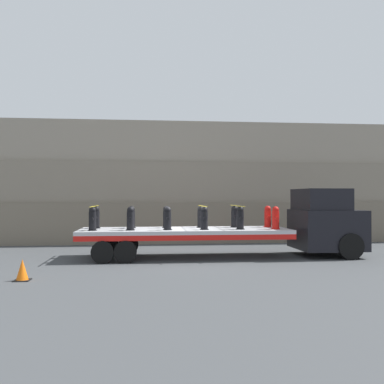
{
  "coord_description": "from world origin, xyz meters",
  "views": [
    {
      "loc": [
        -1.44,
        -17.23,
        2.48
      ],
      "look_at": [
        0.29,
        0.0,
        2.65
      ],
      "focal_mm": 40.0,
      "sensor_mm": 36.0,
      "label": 1
    }
  ],
  "objects": [
    {
      "name": "cargo_strap_middle",
      "position": [
        0.72,
        0.0,
        2.08
      ],
      "size": [
        0.05,
        2.78,
        0.01
      ],
      "color": "yellow",
      "rests_on": "fire_hydrant_black_near_3"
    },
    {
      "name": "fire_hydrant_red_near_5",
      "position": [
        3.6,
        -0.57,
        1.61
      ],
      "size": [
        0.35,
        0.57,
        0.91
      ],
      "color": "red",
      "rests_on": "flatbed_trailer"
    },
    {
      "name": "fire_hydrant_black_near_1",
      "position": [
        -2.16,
        -0.57,
        1.61
      ],
      "size": [
        0.35,
        0.57,
        0.91
      ],
      "color": "black",
      "rests_on": "flatbed_trailer"
    },
    {
      "name": "fire_hydrant_black_far_3",
      "position": [
        0.72,
        0.57,
        1.61
      ],
      "size": [
        0.35,
        0.57,
        0.91
      ],
      "color": "black",
      "rests_on": "flatbed_trailer"
    },
    {
      "name": "fire_hydrant_black_far_2",
      "position": [
        -0.72,
        0.57,
        1.61
      ],
      "size": [
        0.35,
        0.57,
        0.91
      ],
      "color": "black",
      "rests_on": "flatbed_trailer"
    },
    {
      "name": "flatbed_trailer",
      "position": [
        -0.54,
        0.0,
        0.95
      ],
      "size": [
        8.4,
        2.67,
        1.17
      ],
      "color": "#B2B2B7",
      "rests_on": "ground_plane"
    },
    {
      "name": "cargo_strap_rear",
      "position": [
        -3.6,
        0.0,
        2.08
      ],
      "size": [
        0.05,
        2.78,
        0.01
      ],
      "color": "yellow",
      "rests_on": "fire_hydrant_black_near_0"
    },
    {
      "name": "rock_cliff",
      "position": [
        0.0,
        6.52,
        3.23
      ],
      "size": [
        60.0,
        3.3,
        6.46
      ],
      "color": "#706656",
      "rests_on": "ground_plane"
    },
    {
      "name": "fire_hydrant_black_far_1",
      "position": [
        -2.16,
        0.57,
        1.61
      ],
      "size": [
        0.35,
        0.57,
        0.91
      ],
      "color": "black",
      "rests_on": "flatbed_trailer"
    },
    {
      "name": "ground_plane",
      "position": [
        0.0,
        0.0,
        0.0
      ],
      "size": [
        120.0,
        120.0,
        0.0
      ],
      "primitive_type": "plane",
      "color": "#3F4244"
    },
    {
      "name": "truck_cab",
      "position": [
        6.0,
        0.0,
        1.39
      ],
      "size": [
        2.58,
        2.68,
        2.79
      ],
      "color": "black",
      "rests_on": "ground_plane"
    },
    {
      "name": "traffic_cone",
      "position": [
        -5.15,
        -4.22,
        0.31
      ],
      "size": [
        0.45,
        0.45,
        0.63
      ],
      "color": "black",
      "rests_on": "ground_plane"
    },
    {
      "name": "fire_hydrant_black_near_3",
      "position": [
        0.72,
        -0.57,
        1.61
      ],
      "size": [
        0.35,
        0.57,
        0.91
      ],
      "color": "black",
      "rests_on": "flatbed_trailer"
    },
    {
      "name": "fire_hydrant_black_far_0",
      "position": [
        -3.6,
        0.57,
        1.61
      ],
      "size": [
        0.35,
        0.57,
        0.91
      ],
      "color": "black",
      "rests_on": "flatbed_trailer"
    },
    {
      "name": "fire_hydrant_red_far_5",
      "position": [
        3.6,
        0.57,
        1.61
      ],
      "size": [
        0.35,
        0.57,
        0.91
      ],
      "color": "red",
      "rests_on": "flatbed_trailer"
    },
    {
      "name": "fire_hydrant_black_far_4",
      "position": [
        2.16,
        0.57,
        1.61
      ],
      "size": [
        0.35,
        0.57,
        0.91
      ],
      "color": "black",
      "rests_on": "flatbed_trailer"
    },
    {
      "name": "fire_hydrant_black_near_0",
      "position": [
        -3.6,
        -0.57,
        1.61
      ],
      "size": [
        0.35,
        0.57,
        0.91
      ],
      "color": "black",
      "rests_on": "flatbed_trailer"
    },
    {
      "name": "fire_hydrant_black_near_4",
      "position": [
        2.16,
        -0.57,
        1.61
      ],
      "size": [
        0.35,
        0.57,
        0.91
      ],
      "color": "black",
      "rests_on": "flatbed_trailer"
    },
    {
      "name": "cargo_strap_front",
      "position": [
        2.16,
        0.0,
        2.08
      ],
      "size": [
        0.05,
        2.78,
        0.01
      ],
      "color": "yellow",
      "rests_on": "fire_hydrant_black_near_4"
    },
    {
      "name": "fire_hydrant_black_near_2",
      "position": [
        -0.72,
        -0.57,
        1.61
      ],
      "size": [
        0.35,
        0.57,
        0.91
      ],
      "color": "black",
      "rests_on": "flatbed_trailer"
    }
  ]
}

